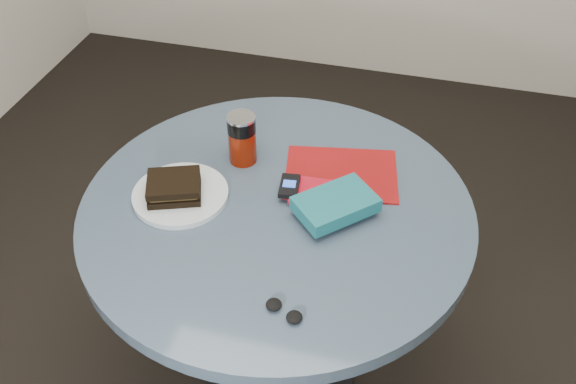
% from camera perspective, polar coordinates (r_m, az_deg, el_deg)
% --- Properties ---
extents(ground, '(4.00, 4.00, 0.00)m').
position_cam_1_polar(ground, '(2.20, -0.78, -15.74)').
color(ground, black).
rests_on(ground, ground).
extents(table, '(1.00, 1.00, 0.75)m').
position_cam_1_polar(table, '(1.74, -0.96, -5.13)').
color(table, black).
rests_on(table, ground).
extents(plate, '(0.31, 0.31, 0.02)m').
position_cam_1_polar(plate, '(1.66, -9.54, -0.23)').
color(plate, silver).
rests_on(plate, table).
extents(sandwich, '(0.16, 0.15, 0.05)m').
position_cam_1_polar(sandwich, '(1.64, -10.10, 0.42)').
color(sandwich, black).
rests_on(sandwich, plate).
extents(soda_can, '(0.10, 0.10, 0.14)m').
position_cam_1_polar(soda_can, '(1.72, -4.10, 4.75)').
color(soda_can, '#6F1605').
rests_on(soda_can, table).
extents(pepper_grinder, '(0.04, 0.04, 0.09)m').
position_cam_1_polar(pepper_grinder, '(1.77, -4.14, 4.79)').
color(pepper_grinder, '#423D1C').
rests_on(pepper_grinder, table).
extents(magazine, '(0.33, 0.27, 0.01)m').
position_cam_1_polar(magazine, '(1.72, 4.75, 1.62)').
color(magazine, maroon).
rests_on(magazine, table).
extents(red_book, '(0.16, 0.11, 0.01)m').
position_cam_1_polar(red_book, '(1.64, 3.01, -0.14)').
color(red_book, '#A60D1E').
rests_on(red_book, magazine).
extents(novel, '(0.22, 0.22, 0.04)m').
position_cam_1_polar(novel, '(1.57, 4.24, -1.10)').
color(novel, '#14565F').
rests_on(novel, red_book).
extents(mp3_player, '(0.06, 0.09, 0.02)m').
position_cam_1_polar(mp3_player, '(1.64, 0.13, 0.54)').
color(mp3_player, black).
rests_on(mp3_player, red_book).
extents(headphones, '(0.10, 0.07, 0.02)m').
position_cam_1_polar(headphones, '(1.38, -0.36, -10.52)').
color(headphones, black).
rests_on(headphones, table).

